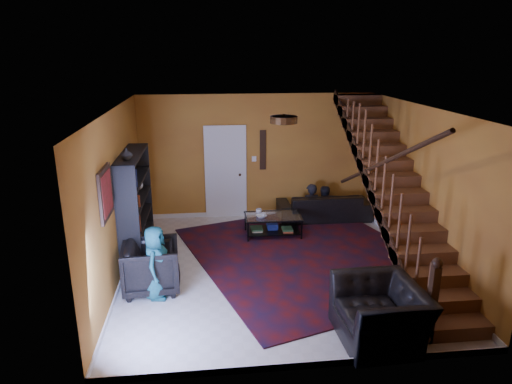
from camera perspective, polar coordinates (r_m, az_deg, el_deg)
floor at (r=8.25m, az=2.19°, el=-9.34°), size 5.50×5.50×0.00m
room at (r=9.36m, az=-7.16°, el=-5.79°), size 5.50×5.50×5.50m
staircase at (r=8.30m, az=16.95°, el=0.46°), size 0.95×5.02×3.18m
bookshelf at (r=8.44m, az=-14.74°, el=-2.18°), size 0.35×1.80×2.00m
door at (r=10.37m, az=-3.81°, el=2.31°), size 0.82×0.05×2.05m
framed_picture at (r=6.83m, az=-18.28°, el=-0.14°), size 0.04×0.74×0.74m
wall_hanging at (r=10.32m, az=0.86°, el=5.27°), size 0.14×0.03×0.90m
ceiling_fixture at (r=6.66m, az=3.49°, el=9.02°), size 0.40×0.40×0.10m
rug at (r=8.73m, az=6.44°, el=-7.80°), size 5.09×5.46×0.02m
sofa at (r=10.50m, az=8.46°, el=-1.77°), size 2.08×0.82×0.61m
armchair_left at (r=7.54m, az=-12.91°, el=-9.07°), size 0.94×0.92×0.80m
armchair_right at (r=6.42m, az=15.24°, el=-14.40°), size 1.09×1.23×0.77m
person_adult_a at (r=10.52m, az=6.80°, el=-2.33°), size 0.49×0.34×1.28m
person_adult_b at (r=10.60m, az=8.36°, el=-2.42°), size 0.62×0.50×1.22m
person_child at (r=7.22m, az=-12.42°, el=-8.61°), size 0.46×0.63×1.17m
coffee_table at (r=9.48m, az=2.11°, el=-4.03°), size 1.16×0.69×0.44m
cup_a at (r=9.52m, az=0.35°, el=-2.40°), size 0.14×0.14×0.10m
cup_b at (r=9.31m, az=0.92°, el=-2.90°), size 0.12×0.12×0.09m
bowl at (r=9.30m, az=0.67°, el=-3.05°), size 0.26×0.26×0.05m
vase at (r=7.67m, az=-15.88°, el=4.59°), size 0.18×0.18×0.19m
popcorn_bucket at (r=7.87m, az=-12.97°, el=-10.45°), size 0.13×0.13×0.14m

